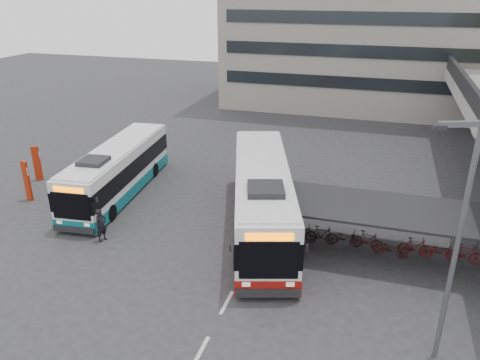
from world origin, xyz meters
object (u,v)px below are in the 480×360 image
(lamp_post, at_px, (456,235))
(bus_teal, at_px, (118,171))
(pedestrian, at_px, (101,225))
(bus_main, at_px, (262,198))

(lamp_post, bearing_deg, bus_teal, 131.73)
(bus_teal, xyz_separation_m, pedestrian, (2.27, -5.62, -0.66))
(pedestrian, distance_m, lamp_post, 16.97)
(bus_teal, bearing_deg, bus_main, -15.98)
(bus_main, xyz_separation_m, lamp_post, (8.38, -7.65, 3.22))
(bus_teal, height_order, lamp_post, lamp_post)
(pedestrian, relative_size, lamp_post, 0.20)
(bus_main, distance_m, pedestrian, 8.60)
(bus_main, height_order, bus_teal, bus_main)
(bus_main, relative_size, pedestrian, 7.47)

